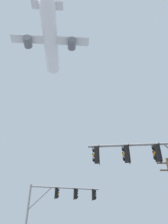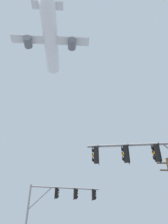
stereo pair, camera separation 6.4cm
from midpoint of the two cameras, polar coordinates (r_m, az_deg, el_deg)
The scene contains 3 objects.
signal_pole_near at distance 12.06m, azimuth 19.19°, elevation -13.98°, with size 6.07×1.02×6.45m.
signal_pole_far at distance 21.40m, azimuth -7.19°, elevation -22.89°, with size 6.65×1.45×6.24m.
airplane at distance 65.88m, azimuth -9.11°, elevation 18.56°, with size 22.52×29.14×7.98m.
Camera 1 is at (-0.68, -3.02, 1.66)m, focal length 33.73 mm.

